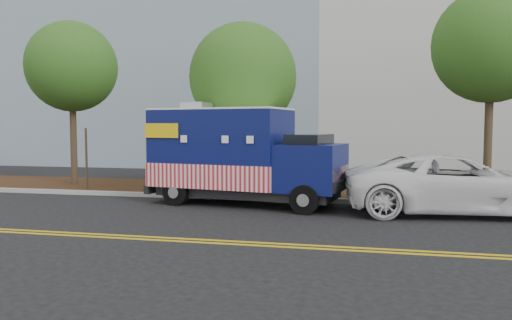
# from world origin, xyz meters

# --- Properties ---
(ground) EXTENTS (120.00, 120.00, 0.00)m
(ground) POSITION_xyz_m (0.00, 0.00, 0.00)
(ground) COLOR black
(ground) RESTS_ON ground
(curb) EXTENTS (120.00, 0.18, 0.15)m
(curb) POSITION_xyz_m (0.00, 1.40, 0.07)
(curb) COLOR #9E9E99
(curb) RESTS_ON ground
(mulch_strip) EXTENTS (120.00, 4.00, 0.15)m
(mulch_strip) POSITION_xyz_m (0.00, 3.50, 0.07)
(mulch_strip) COLOR black
(mulch_strip) RESTS_ON ground
(centerline_near) EXTENTS (120.00, 0.10, 0.01)m
(centerline_near) POSITION_xyz_m (0.00, -4.45, 0.01)
(centerline_near) COLOR gold
(centerline_near) RESTS_ON ground
(centerline_far) EXTENTS (120.00, 0.10, 0.01)m
(centerline_far) POSITION_xyz_m (0.00, -4.70, 0.01)
(centerline_far) COLOR gold
(centerline_far) RESTS_ON ground
(tree_a) EXTENTS (3.58, 3.58, 6.62)m
(tree_a) POSITION_xyz_m (-7.01, 3.32, 4.82)
(tree_a) COLOR #38281C
(tree_a) RESTS_ON ground
(tree_b) EXTENTS (3.81, 3.81, 6.12)m
(tree_b) POSITION_xyz_m (0.21, 2.63, 4.20)
(tree_b) COLOR #38281C
(tree_b) RESTS_ON ground
(tree_c) EXTENTS (3.78, 3.78, 7.01)m
(tree_c) POSITION_xyz_m (8.46, 3.12, 5.11)
(tree_c) COLOR #38281C
(tree_c) RESTS_ON ground
(sign_post) EXTENTS (0.06, 0.06, 2.40)m
(sign_post) POSITION_xyz_m (-5.56, 1.85, 1.20)
(sign_post) COLOR #473828
(sign_post) RESTS_ON ground
(food_truck) EXTENTS (6.44, 3.27, 3.25)m
(food_truck) POSITION_xyz_m (0.52, 0.59, 1.47)
(food_truck) COLOR black
(food_truck) RESTS_ON ground
(white_car) EXTENTS (6.40, 3.46, 1.71)m
(white_car) POSITION_xyz_m (6.99, 0.22, 0.85)
(white_car) COLOR white
(white_car) RESTS_ON ground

